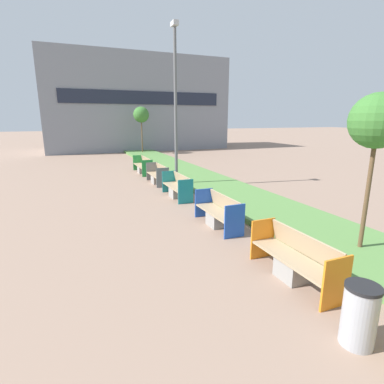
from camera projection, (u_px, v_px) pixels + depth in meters
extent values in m
cube|color=#568442|center=(252.00, 202.00, 11.42)|extent=(2.80, 120.00, 0.18)
cube|color=gray|center=(136.00, 104.00, 31.73)|extent=(18.09, 7.37, 9.25)
cube|color=#1E2333|center=(145.00, 98.00, 28.27)|extent=(15.20, 0.08, 1.20)
cube|color=gray|center=(293.00, 269.00, 6.07)|extent=(0.52, 0.60, 0.42)
cube|color=tan|center=(294.00, 259.00, 6.02)|extent=(0.58, 2.07, 0.05)
cube|color=tan|center=(305.00, 245.00, 6.06)|extent=(0.14, 1.99, 0.48)
cube|color=orange|center=(336.00, 283.00, 5.06)|extent=(0.62, 0.04, 0.94)
cube|color=orange|center=(263.00, 238.00, 6.96)|extent=(0.62, 0.04, 0.94)
cube|color=gray|center=(217.00, 219.00, 9.08)|extent=(0.52, 0.60, 0.42)
cube|color=tan|center=(218.00, 212.00, 9.03)|extent=(0.58, 1.98, 0.05)
cube|color=tan|center=(226.00, 203.00, 9.06)|extent=(0.14, 1.90, 0.48)
cube|color=blue|center=(235.00, 221.00, 8.11)|extent=(0.62, 0.04, 0.94)
cube|color=blue|center=(204.00, 203.00, 9.93)|extent=(0.62, 0.04, 0.94)
cube|color=gray|center=(177.00, 192.00, 12.40)|extent=(0.52, 0.60, 0.42)
cube|color=tan|center=(177.00, 187.00, 12.34)|extent=(0.58, 2.01, 0.05)
cube|color=tan|center=(183.00, 180.00, 12.38)|extent=(0.14, 1.93, 0.48)
cube|color=#197A7F|center=(186.00, 192.00, 11.41)|extent=(0.62, 0.04, 0.94)
cube|color=#197A7F|center=(169.00, 181.00, 13.26)|extent=(0.62, 0.04, 0.94)
cube|color=gray|center=(157.00, 179.00, 15.03)|extent=(0.52, 0.60, 0.42)
cube|color=tan|center=(157.00, 175.00, 14.98)|extent=(0.58, 1.88, 0.05)
cube|color=tan|center=(162.00, 169.00, 15.02)|extent=(0.14, 1.81, 0.48)
cube|color=slate|center=(163.00, 178.00, 14.11)|extent=(0.62, 0.04, 0.94)
cube|color=slate|center=(152.00, 171.00, 15.83)|extent=(0.62, 0.04, 0.94)
cube|color=gray|center=(143.00, 170.00, 17.90)|extent=(0.52, 0.60, 0.42)
cube|color=tan|center=(142.00, 166.00, 17.84)|extent=(0.58, 2.40, 0.05)
cube|color=tan|center=(147.00, 161.00, 17.88)|extent=(0.14, 2.30, 0.48)
cube|color=#238C3D|center=(147.00, 168.00, 16.74)|extent=(0.62, 0.04, 0.94)
cube|color=#238C3D|center=(138.00, 163.00, 18.93)|extent=(0.62, 0.04, 0.94)
cylinder|color=#9EA0A5|center=(359.00, 317.00, 4.25)|extent=(0.47, 0.47, 0.89)
cylinder|color=black|center=(364.00, 287.00, 4.14)|extent=(0.49, 0.49, 0.05)
cylinder|color=#56595B|center=(176.00, 111.00, 13.53)|extent=(0.14, 0.14, 7.00)
cube|color=#B2B5BA|center=(175.00, 23.00, 12.67)|extent=(0.24, 0.44, 0.20)
cylinder|color=brown|center=(367.00, 198.00, 6.93)|extent=(0.10, 0.10, 2.80)
sphere|color=#38702D|center=(378.00, 121.00, 6.51)|extent=(1.22, 1.22, 1.22)
cylinder|color=brown|center=(142.00, 137.00, 27.22)|extent=(0.10, 0.10, 3.14)
sphere|color=#38702D|center=(141.00, 115.00, 26.76)|extent=(1.40, 1.40, 1.40)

